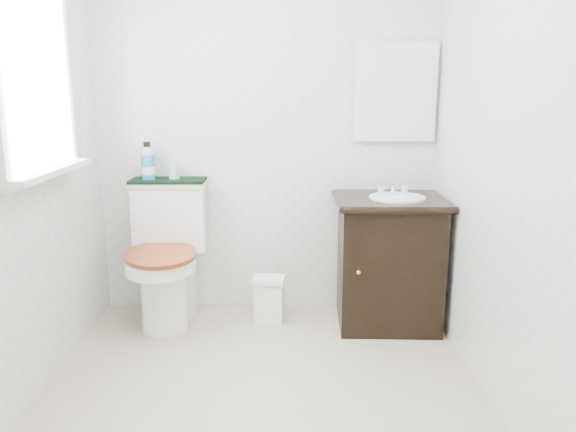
{
  "coord_description": "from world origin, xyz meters",
  "views": [
    {
      "loc": [
        0.11,
        -2.46,
        1.47
      ],
      "look_at": [
        0.13,
        0.75,
        0.74
      ],
      "focal_mm": 35.0,
      "sensor_mm": 36.0,
      "label": 1
    }
  ],
  "objects_px": {
    "toilet": "(168,263)",
    "mouthwash_bottle": "(148,162)",
    "vanity": "(389,258)",
    "trash_bin": "(269,298)",
    "cup": "(174,172)"
  },
  "relations": [
    {
      "from": "toilet",
      "to": "mouthwash_bottle",
      "type": "relative_size",
      "value": 3.74
    },
    {
      "from": "vanity",
      "to": "trash_bin",
      "type": "relative_size",
      "value": 3.15
    },
    {
      "from": "vanity",
      "to": "trash_bin",
      "type": "xyz_separation_m",
      "value": [
        -0.76,
        0.04,
        -0.28
      ]
    },
    {
      "from": "mouthwash_bottle",
      "to": "trash_bin",
      "type": "bearing_deg",
      "value": -10.14
    },
    {
      "from": "trash_bin",
      "to": "mouthwash_bottle",
      "type": "bearing_deg",
      "value": 169.86
    },
    {
      "from": "vanity",
      "to": "cup",
      "type": "distance_m",
      "value": 1.47
    },
    {
      "from": "trash_bin",
      "to": "cup",
      "type": "height_order",
      "value": "cup"
    },
    {
      "from": "trash_bin",
      "to": "cup",
      "type": "bearing_deg",
      "value": 165.4
    },
    {
      "from": "vanity",
      "to": "mouthwash_bottle",
      "type": "distance_m",
      "value": 1.64
    },
    {
      "from": "trash_bin",
      "to": "toilet",
      "type": "bearing_deg",
      "value": 178.5
    },
    {
      "from": "toilet",
      "to": "vanity",
      "type": "bearing_deg",
      "value": -2.43
    },
    {
      "from": "toilet",
      "to": "trash_bin",
      "type": "distance_m",
      "value": 0.69
    },
    {
      "from": "toilet",
      "to": "trash_bin",
      "type": "height_order",
      "value": "toilet"
    },
    {
      "from": "cup",
      "to": "mouthwash_bottle",
      "type": "bearing_deg",
      "value": -172.58
    },
    {
      "from": "toilet",
      "to": "cup",
      "type": "bearing_deg",
      "value": 74.26
    }
  ]
}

